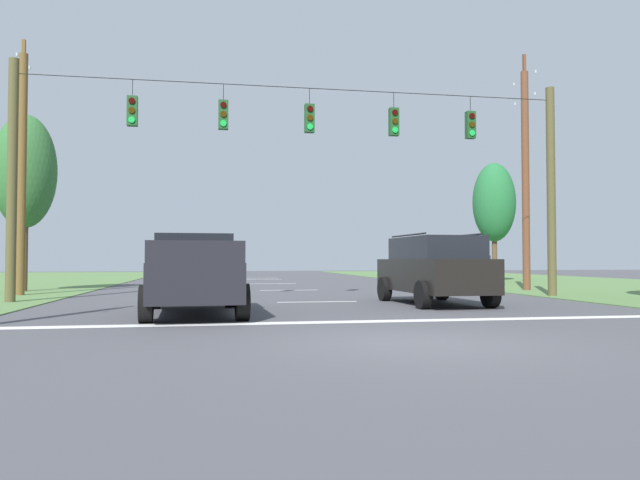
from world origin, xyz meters
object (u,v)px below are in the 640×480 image
Objects in this scene: utility_pole_near_left at (22,171)px; tree_roadside_right at (494,203)px; utility_pole_mid_right at (526,174)px; distant_car_crossing_white at (467,270)px; tree_roadside_far_right at (25,172)px; suv_black at (434,268)px; pickup_truck at (194,274)px; overhead_signal_span at (304,170)px.

utility_pole_near_left is 1.32× the size of tree_roadside_right.
utility_pole_mid_right reaches higher than utility_pole_near_left.
distant_car_crossing_white is 21.34m from tree_roadside_far_right.
suv_black is 15.23m from utility_pole_near_left.
pickup_truck is 16.49m from utility_pole_mid_right.
tree_roadside_far_right is (-24.24, -7.44, 0.16)m from tree_roadside_right.
distant_car_crossing_white is 0.43× the size of utility_pole_mid_right.
suv_black is 0.68× the size of tree_roadside_right.
suv_black is at bearing 15.91° from pickup_truck.
overhead_signal_span reaches higher than pickup_truck.
tree_roadside_far_right reaches higher than pickup_truck.
utility_pole_mid_right is (10.10, 3.86, 0.66)m from overhead_signal_span.
suv_black is at bearing -25.81° from utility_pole_near_left.
utility_pole_near_left is at bearing 159.43° from overhead_signal_span.
tree_roadside_far_right is at bearing -170.71° from distant_car_crossing_white.
distant_car_crossing_white is 7.33m from utility_pole_mid_right.
overhead_signal_span is at bearing -135.45° from distant_car_crossing_white.
utility_pole_mid_right is at bearing 32.38° from pickup_truck.
tree_roadside_far_right is at bearing 172.68° from utility_pole_mid_right.
overhead_signal_span is at bearing -134.32° from tree_roadside_right.
tree_roadside_right is at bearing 70.71° from utility_pole_mid_right.
overhead_signal_span is 12.47m from tree_roadside_far_right.
utility_pole_near_left is (-9.88, 3.71, 0.29)m from overhead_signal_span.
distant_car_crossing_white is (6.60, 12.65, -0.27)m from suv_black.
tree_roadside_far_right is at bearing 122.61° from pickup_truck.
distant_car_crossing_white is at bearing 62.46° from suv_black.
tree_roadside_right reaches higher than distant_car_crossing_white.
utility_pole_mid_right is 1.39× the size of tree_roadside_far_right.
utility_pole_near_left is at bearing -162.74° from distant_car_crossing_white.
utility_pole_near_left reaches higher than overhead_signal_span.
distant_car_crossing_white is 21.22m from utility_pole_near_left.
overhead_signal_span is 19.52m from tree_roadside_right.
distant_car_crossing_white is (10.06, 9.90, -3.49)m from overhead_signal_span.
utility_pole_mid_right is at bearing -109.29° from tree_roadside_right.
utility_pole_near_left is at bearing 127.52° from pickup_truck.
tree_roadside_right is at bearing 45.68° from overhead_signal_span.
tree_roadside_far_right is (-7.19, 11.23, 3.93)m from pickup_truck.
overhead_signal_span is 2.51× the size of tree_roadside_far_right.
tree_roadside_right is (3.57, 4.06, 3.94)m from distant_car_crossing_white.
tree_roadside_far_right is at bearing 104.43° from utility_pole_near_left.
tree_roadside_far_right reaches higher than suv_black.
utility_pole_mid_right is (13.52, 8.57, 3.97)m from pickup_truck.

